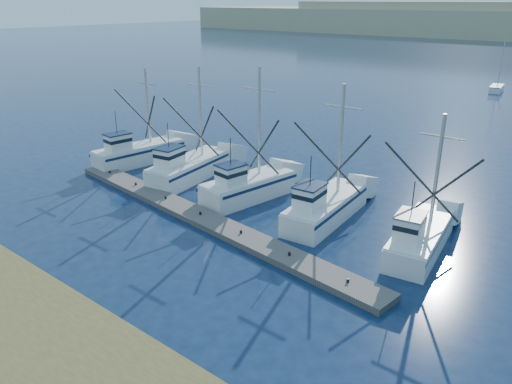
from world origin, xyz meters
TOP-DOWN VIEW (x-y plane):
  - ground at (0.00, 0.00)m, footprint 500.00×500.00m
  - floating_dock at (-6.22, 6.59)m, footprint 29.05×5.11m
  - trawler_fleet at (-6.83, 11.62)m, footprint 29.60×8.69m
  - sailboat_far at (-4.84, 71.89)m, footprint 2.25×4.88m

SIDE VIEW (x-z plane):
  - ground at x=0.00m, z-range 0.00..0.00m
  - floating_dock at x=-6.22m, z-range 0.00..0.39m
  - sailboat_far at x=-4.84m, z-range -3.54..4.56m
  - trawler_fleet at x=-6.83m, z-range -3.77..5.75m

